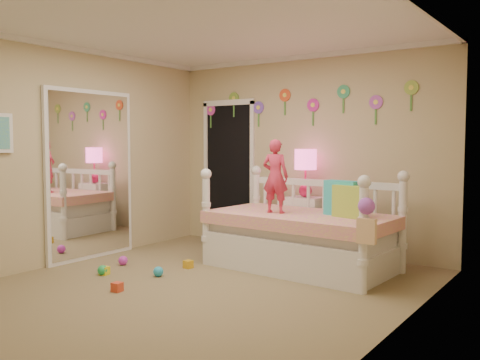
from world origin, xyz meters
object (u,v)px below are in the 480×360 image
Objects in this scene: table_lamp at (306,165)px; nightstand at (305,226)px; daybed at (301,219)px; child at (275,176)px.

nightstand is at bearing 180.00° from table_lamp.
table_lamp reaches higher than daybed.
daybed is 3.43× the size of table_lamp.
child reaches higher than daybed.
child is at bearing -85.09° from table_lamp.
daybed is at bearing -65.41° from nightstand.
table_lamp is (0.00, 0.00, 0.78)m from nightstand.
nightstand is 1.20× the size of table_lamp.
table_lamp is at bearing 0.40° from nightstand.
nightstand is (-0.08, 0.88, -0.69)m from child.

